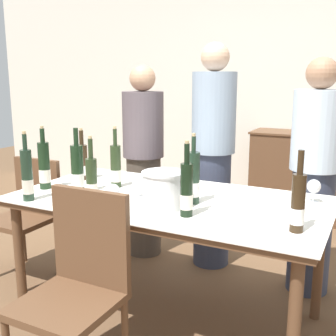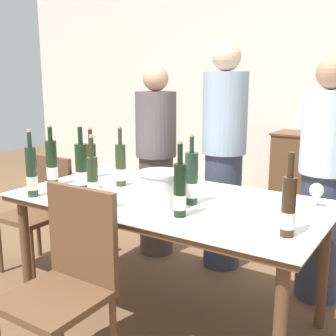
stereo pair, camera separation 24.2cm
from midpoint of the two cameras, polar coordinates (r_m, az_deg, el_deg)
name	(u,v)px [view 1 (the left image)]	position (r m, az deg, el deg)	size (l,w,h in m)	color
ground_plane	(168,315)	(2.78, -2.65, -19.39)	(12.00, 12.00, 0.00)	brown
back_wall	(276,83)	(4.82, 13.05, 11.21)	(8.00, 0.10, 2.80)	silver
sideboard_cabinet	(312,177)	(4.55, 17.51, -1.13)	(1.26, 0.46, 0.90)	brown
dining_table	(168,209)	(2.49, -2.80, -5.64)	(1.83, 0.97, 0.76)	brown
ice_bucket	(164,189)	(2.26, -3.66, -2.86)	(0.24, 0.24, 0.20)	white
wine_bottle_0	(82,163)	(2.97, -13.84, 0.68)	(0.07, 0.07, 0.36)	#332314
wine_bottle_1	(44,167)	(2.79, -18.83, 0.15)	(0.07, 0.07, 0.40)	black
wine_bottle_2	(92,180)	(2.45, -13.11, -1.58)	(0.06, 0.06, 0.37)	#28381E
wine_bottle_3	(193,179)	(2.33, 0.48, -1.59)	(0.07, 0.07, 0.39)	#1E3323
wine_bottle_4	(77,170)	(2.62, -14.78, -0.35)	(0.08, 0.08, 0.40)	black
wine_bottle_5	(27,176)	(2.56, -21.15, -1.10)	(0.06, 0.06, 0.40)	#1E3323
wine_bottle_6	(116,167)	(2.72, -9.64, 0.10)	(0.07, 0.07, 0.39)	#28381E
wine_bottle_7	(187,191)	(2.12, -0.75, -3.12)	(0.07, 0.07, 0.39)	black
wine_bottle_8	(298,204)	(1.96, 13.84, -4.76)	(0.06, 0.06, 0.38)	#332314
wine_glass_0	(138,181)	(2.47, -6.93, -1.83)	(0.07, 0.07, 0.14)	white
wine_glass_1	(113,192)	(2.28, -10.55, -3.24)	(0.08, 0.08, 0.14)	white
wine_glass_2	(314,187)	(2.46, 16.52, -2.54)	(0.08, 0.08, 0.13)	white
chair_near_front	(78,279)	(2.06, -15.50, -14.42)	(0.42, 0.42, 0.95)	brown
chair_left_end	(28,209)	(3.35, -20.40, -5.22)	(0.42, 0.42, 0.86)	brown
person_host	(144,163)	(3.44, -5.35, 0.71)	(0.33, 0.33, 1.55)	#51473D
person_guest_left	(213,157)	(3.21, 3.96, 1.44)	(0.33, 0.33, 1.71)	#383F56
person_guest_right	(314,179)	(2.92, 16.97, -1.52)	(0.33, 0.33, 1.58)	#383F56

